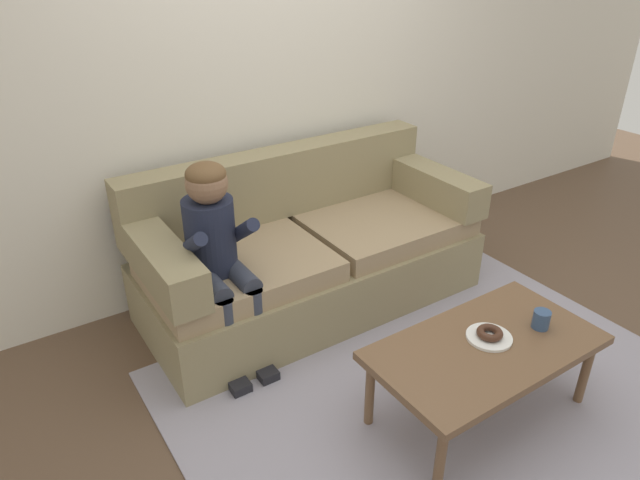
% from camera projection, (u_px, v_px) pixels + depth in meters
% --- Properties ---
extents(ground, '(10.00, 10.00, 0.00)m').
position_uv_depth(ground, '(407.00, 366.00, 3.09)').
color(ground, brown).
extents(wall_back, '(8.00, 0.10, 2.80)m').
position_uv_depth(wall_back, '(271.00, 58.00, 3.47)').
color(wall_back, silver).
rests_on(wall_back, ground).
extents(area_rug, '(2.56, 2.02, 0.01)m').
position_uv_depth(area_rug, '(440.00, 392.00, 2.90)').
color(area_rug, '#9993A3').
rests_on(area_rug, ground).
extents(couch, '(2.04, 0.90, 0.91)m').
position_uv_depth(couch, '(308.00, 253.00, 3.51)').
color(couch, '#8C7F5B').
rests_on(couch, ground).
extents(coffee_table, '(1.08, 0.58, 0.42)m').
position_uv_depth(coffee_table, '(485.00, 351.00, 2.61)').
color(coffee_table, brown).
rests_on(coffee_table, ground).
extents(person_child, '(0.34, 0.58, 1.10)m').
position_uv_depth(person_child, '(217.00, 247.00, 2.88)').
color(person_child, '#1E2338').
rests_on(person_child, ground).
extents(plate, '(0.21, 0.21, 0.01)m').
position_uv_depth(plate, '(489.00, 337.00, 2.63)').
color(plate, white).
rests_on(plate, coffee_table).
extents(donut, '(0.13, 0.13, 0.04)m').
position_uv_depth(donut, '(490.00, 333.00, 2.61)').
color(donut, '#422619').
rests_on(donut, plate).
extents(mug, '(0.08, 0.08, 0.09)m').
position_uv_depth(mug, '(541.00, 319.00, 2.68)').
color(mug, '#334C72').
rests_on(mug, coffee_table).
extents(toy_controller, '(0.23, 0.09, 0.05)m').
position_uv_depth(toy_controller, '(456.00, 338.00, 3.26)').
color(toy_controller, red).
rests_on(toy_controller, ground).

